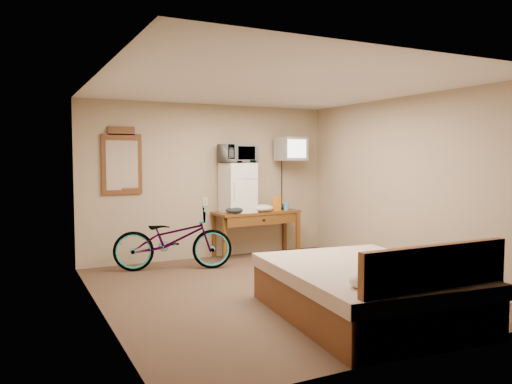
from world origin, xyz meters
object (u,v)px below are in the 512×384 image
at_px(desk, 257,218).
at_px(microwave, 238,154).
at_px(wall_mirror, 122,162).
at_px(mini_fridge, 238,188).
at_px(blue_cup, 286,206).
at_px(bed, 368,290).
at_px(crt_television, 291,149).
at_px(bicycle, 173,239).

relative_size(desk, microwave, 2.65).
relative_size(microwave, wall_mirror, 0.55).
bearing_deg(mini_fridge, desk, -7.29).
height_order(blue_cup, bed, bed).
xyz_separation_m(desk, crt_television, (0.65, 0.02, 1.15)).
height_order(desk, blue_cup, blue_cup).
distance_m(desk, mini_fridge, 0.61).
relative_size(wall_mirror, bicycle, 0.59).
bearing_deg(bed, mini_fridge, 88.51).
bearing_deg(wall_mirror, bicycle, -46.21).
height_order(desk, bicycle, bicycle).
xyz_separation_m(blue_cup, bed, (-0.93, -3.29, -0.53)).
bearing_deg(desk, crt_television, 2.11).
relative_size(microwave, crt_television, 0.94).
xyz_separation_m(mini_fridge, wall_mirror, (-1.81, 0.23, 0.43)).
bearing_deg(bicycle, microwave, -55.44).
xyz_separation_m(desk, microwave, (-0.34, 0.04, 1.07)).
relative_size(crt_television, bicycle, 0.34).
relative_size(crt_television, bed, 0.25).
height_order(wall_mirror, bed, wall_mirror).
xyz_separation_m(blue_cup, bicycle, (-2.05, -0.27, -0.37)).
bearing_deg(microwave, crt_television, -7.84).
bearing_deg(bed, microwave, 88.51).
xyz_separation_m(microwave, bicycle, (-1.21, -0.39, -1.25)).
height_order(mini_fridge, bicycle, mini_fridge).
bearing_deg(blue_cup, bicycle, -172.60).
relative_size(mini_fridge, crt_television, 1.35).
relative_size(blue_cup, wall_mirror, 0.14).
relative_size(desk, bed, 0.63).
xyz_separation_m(blue_cup, crt_television, (0.15, 0.10, 0.96)).
distance_m(microwave, wall_mirror, 1.82).
bearing_deg(microwave, desk, -14.03).
bearing_deg(bicycle, bed, -142.69).
bearing_deg(desk, microwave, 172.68).
distance_m(desk, wall_mirror, 2.36).
height_order(microwave, wall_mirror, wall_mirror).
bearing_deg(wall_mirror, microwave, -7.30).
relative_size(bicycle, bed, 0.73).
bearing_deg(wall_mirror, blue_cup, -7.57).
bearing_deg(mini_fridge, bicycle, -162.35).
relative_size(wall_mirror, bed, 0.43).
bearing_deg(mini_fridge, blue_cup, -8.13).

